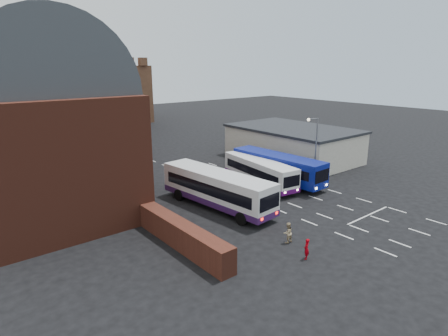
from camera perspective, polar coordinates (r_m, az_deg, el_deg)
ground at (r=31.47m, az=11.70°, el=-7.65°), size 180.00×180.00×0.00m
railway_station at (r=39.87m, az=-28.64°, el=7.05°), size 12.00×28.00×16.00m
forecourt_wall at (r=26.15m, az=-6.34°, el=-10.20°), size 1.20×10.00×1.80m
cream_building at (r=50.49m, az=10.39°, el=3.77°), size 10.40×16.40×4.25m
brick_terrace at (r=66.44m, az=-24.65°, el=8.32°), size 22.00×10.00×11.00m
castle_keep at (r=88.95m, az=-20.60°, el=10.53°), size 22.00×22.00×12.00m
bus_white_outbound at (r=32.69m, az=-1.10°, el=-2.89°), size 3.81×11.91×3.19m
bus_white_inbound at (r=39.00m, az=5.42°, el=-0.35°), size 3.53×10.11×2.70m
bus_blue at (r=40.15m, az=8.17°, el=0.29°), size 3.17×11.13×3.01m
bus_red_double at (r=55.94m, az=-15.70°, el=4.46°), size 2.97×9.77×3.86m
street_lamp at (r=39.78m, az=13.60°, el=3.51°), size 1.41×0.46×7.02m
pedestrian_red at (r=25.27m, az=12.46°, el=-11.95°), size 0.61×0.58×1.41m
pedestrian_beige at (r=27.13m, az=9.69°, el=-9.69°), size 0.76×0.61×1.50m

